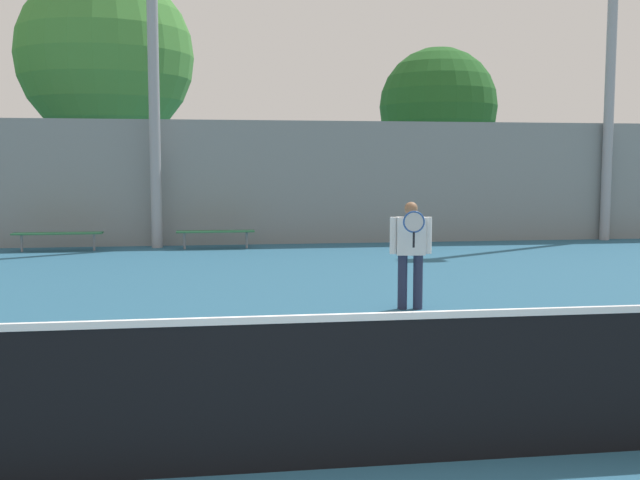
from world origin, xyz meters
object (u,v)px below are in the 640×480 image
object	(u,v)px
tree_green_broad	(106,57)
tree_dark_dense	(438,107)
bench_adjacent_court	(216,232)
light_pole_center_back	(152,0)
light_pole_near_left	(612,20)
tennis_net	(296,392)
tennis_player	(411,248)
bench_courtside_far	(58,234)

from	to	relation	value
tree_green_broad	tree_dark_dense	xyz separation A→B (m)	(11.25, 0.69, -1.41)
bench_adjacent_court	light_pole_center_back	xyz separation A→B (m)	(-1.50, 0.48, 5.82)
bench_adjacent_court	light_pole_center_back	world-z (taller)	light_pole_center_back
bench_adjacent_court	tree_green_broad	world-z (taller)	tree_green_broad
light_pole_near_left	light_pole_center_back	bearing A→B (deg)	-178.83
bench_adjacent_court	light_pole_near_left	size ratio (longest dim) A/B	0.18
light_pole_center_back	tennis_net	bearing A→B (deg)	-82.47
tennis_net	tree_green_broad	world-z (taller)	tree_green_broad
tennis_player	tree_dark_dense	bearing A→B (deg)	77.98
tennis_net	tree_dark_dense	size ratio (longest dim) A/B	1.94
bench_adjacent_court	tree_green_broad	size ratio (longest dim) A/B	0.23
bench_adjacent_court	tree_green_broad	bearing A→B (deg)	119.50
bench_courtside_far	light_pole_near_left	distance (m)	15.97
tennis_player	light_pole_center_back	xyz separation A→B (m)	(-4.26, 9.10, 5.35)
bench_adjacent_court	tree_dark_dense	xyz separation A→B (m)	(7.87, 6.65, 3.74)
tennis_player	bench_courtside_far	bearing A→B (deg)	134.05
bench_adjacent_court	tree_dark_dense	distance (m)	10.96
light_pole_near_left	tree_dark_dense	bearing A→B (deg)	118.02
tennis_player	light_pole_center_back	world-z (taller)	light_pole_center_back
bench_courtside_far	light_pole_center_back	distance (m)	6.30
bench_courtside_far	tennis_net	bearing A→B (deg)	-73.12
light_pole_center_back	tree_green_broad	size ratio (longest dim) A/B	1.32
bench_courtside_far	bench_adjacent_court	world-z (taller)	same
tennis_player	bench_adjacent_court	size ratio (longest dim) A/B	0.80
light_pole_near_left	tree_green_broad	size ratio (longest dim) A/B	1.30
tennis_player	light_pole_near_left	xyz separation A→B (m)	(8.26, 9.36, 5.26)
tennis_player	light_pole_near_left	size ratio (longest dim) A/B	0.14
bench_courtside_far	tennis_player	bearing A→B (deg)	-52.45
tennis_player	tree_dark_dense	world-z (taller)	tree_dark_dense
light_pole_center_back	tree_green_broad	world-z (taller)	light_pole_center_back
bench_adjacent_court	light_pole_center_back	distance (m)	6.03
tennis_player	light_pole_center_back	distance (m)	11.38
tennis_net	tree_dark_dense	world-z (taller)	tree_dark_dense
light_pole_near_left	light_pole_center_back	xyz separation A→B (m)	(-12.52, -0.26, 0.09)
bench_adjacent_court	tennis_player	bearing A→B (deg)	-72.24
light_pole_near_left	tree_green_broad	world-z (taller)	light_pole_near_left
tree_dark_dense	light_pole_center_back	bearing A→B (deg)	-146.66
tennis_net	bench_adjacent_court	bearing A→B (deg)	91.78
tree_green_broad	tree_dark_dense	distance (m)	11.35
tennis_net	tree_green_broad	xyz separation A→B (m)	(-3.81, 20.15, 5.02)
light_pole_center_back	tree_dark_dense	xyz separation A→B (m)	(9.37, 6.17, -2.08)
tree_dark_dense	tree_green_broad	bearing A→B (deg)	-176.50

